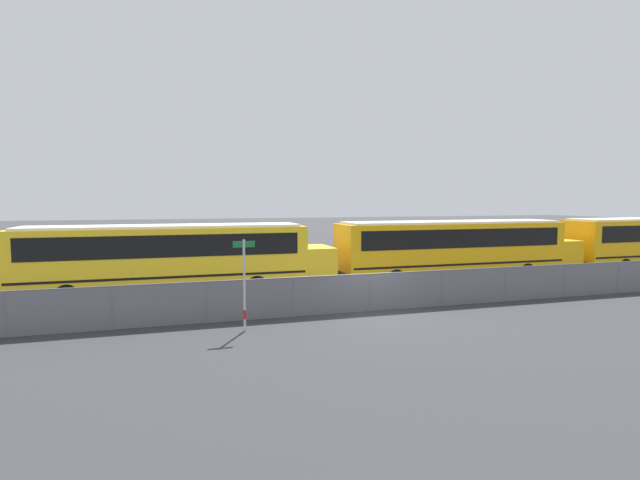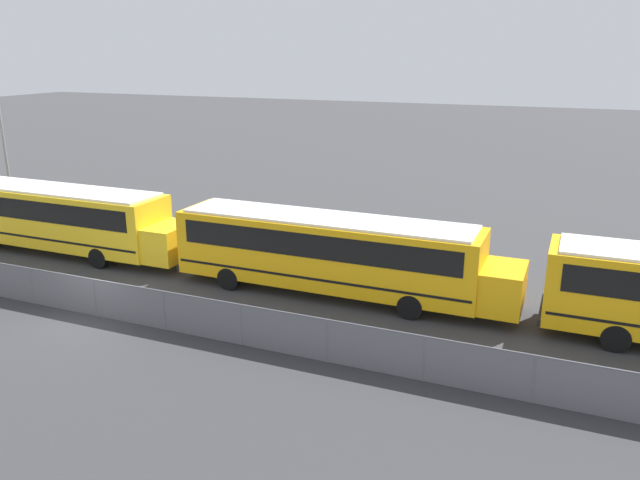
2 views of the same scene
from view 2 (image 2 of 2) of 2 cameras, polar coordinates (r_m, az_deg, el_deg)
ground_plane at (r=24.48m, az=-19.70°, el=-6.55°), size 200.00×200.00×0.00m
fence at (r=24.20m, az=-19.88°, el=-4.92°), size 97.53×0.07×1.46m
school_bus_2 at (r=32.33m, az=-23.05°, el=2.19°), size 13.77×2.63×3.15m
school_bus_3 at (r=24.44m, az=1.18°, el=-0.88°), size 13.77×2.63×3.15m
light_pole at (r=43.61m, az=-27.19°, el=9.82°), size 0.60×0.24×9.87m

